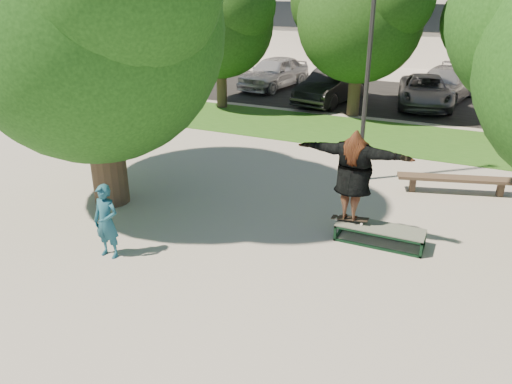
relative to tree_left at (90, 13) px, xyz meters
The scene contains 15 objects.
ground 6.26m from the tree_left, 14.31° to the right, with size 120.00×120.00×0.00m, color gray.
grass_strip 10.87m from the tree_left, 57.80° to the left, with size 30.00×4.00×0.02m, color #204F16.
asphalt_strip 16.13m from the tree_left, 73.93° to the left, with size 40.00×8.00×0.01m, color black.
tree_left is the anchor object (origin of this frame).
bg_tree_left 10.26m from the tree_left, 102.86° to the left, with size 5.28×4.51×5.77m.
bg_tree_mid 11.45m from the tree_left, 73.68° to the left, with size 5.76×4.92×6.24m.
lamppost 6.70m from the tree_left, 36.42° to the left, with size 0.25×0.15×6.11m.
grind_box 7.83m from the tree_left, ahead, with size 1.80×0.60×0.38m.
skater_rig 6.66m from the tree_left, ahead, with size 2.39×0.72×2.00m.
bystander 4.65m from the tree_left, 51.09° to the right, with size 0.55×0.36×1.51m, color #184A5B.
bench 9.65m from the tree_left, 27.25° to the left, with size 2.95×1.21×0.45m.
car_silver_a 15.20m from the tree_left, 96.93° to the left, with size 1.87×4.64×1.58m, color silver.
car_dark 13.34m from the tree_left, 81.74° to the left, with size 1.61×4.63×1.52m, color black.
car_grey 15.38m from the tree_left, 67.51° to the left, with size 2.17×4.70×1.31m, color #5B5B60.
car_silver_b 16.92m from the tree_left, 67.53° to the left, with size 2.07×5.09×1.48m, color #9D9DA1.
Camera 1 is at (3.79, -7.80, 5.08)m, focal length 35.00 mm.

